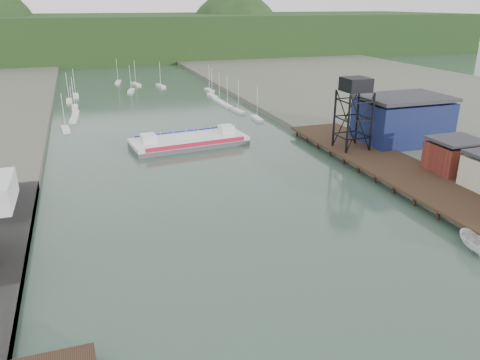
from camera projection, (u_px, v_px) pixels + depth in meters
east_land at (473, 118)px, 145.00m from camera, size 120.00×400.00×3.20m
east_pier at (392, 165)px, 96.78m from camera, size 14.00×70.00×2.45m
lift_tower at (356, 89)px, 102.79m from camera, size 6.50×6.50×16.00m
blue_shed at (402, 120)px, 112.13m from camera, size 20.50×14.50×11.30m
marina_sailboats at (147, 100)px, 168.88m from camera, size 57.71×92.65×0.90m
distant_hills at (104, 40)px, 308.18m from camera, size 500.00×120.00×80.00m
chain_ferry at (189, 141)px, 116.50m from camera, size 29.36×14.38×4.07m
motorboat at (474, 244)px, 66.71m from camera, size 4.08×6.92×2.51m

